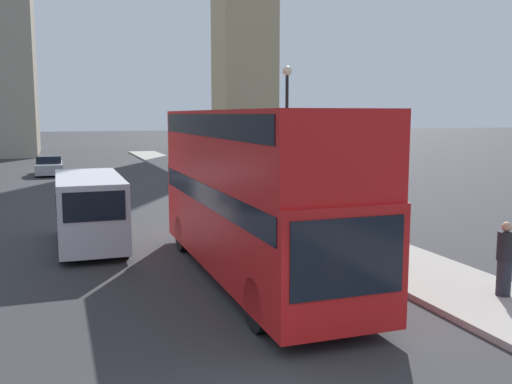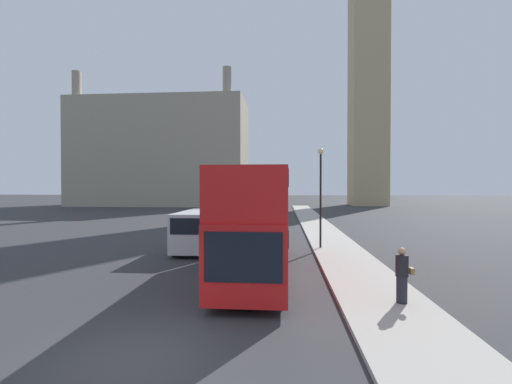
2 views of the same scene
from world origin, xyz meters
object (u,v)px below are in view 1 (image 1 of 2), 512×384
at_px(pedestrian, 505,259).
at_px(parked_sedan, 49,166).
at_px(street_lamp, 287,122).
at_px(white_van, 90,209).
at_px(red_double_decker_bus, 253,186).

xyz_separation_m(pedestrian, parked_sedan, (-10.29, 33.64, -0.39)).
xyz_separation_m(pedestrian, street_lamp, (-1.50, 9.71, 3.03)).
bearing_deg(white_van, red_double_decker_bus, -52.99).
height_order(red_double_decker_bus, parked_sedan, red_double_decker_bus).
bearing_deg(parked_sedan, pedestrian, -72.99).
distance_m(red_double_decker_bus, street_lamp, 7.01).
bearing_deg(red_double_decker_bus, parked_sedan, 100.27).
bearing_deg(parked_sedan, red_double_decker_bus, -79.73).
relative_size(white_van, street_lamp, 0.90).
bearing_deg(pedestrian, street_lamp, 98.79).
xyz_separation_m(white_van, pedestrian, (8.77, -8.93, -0.24)).
bearing_deg(pedestrian, red_double_decker_bus, 142.28).
height_order(red_double_decker_bus, white_van, red_double_decker_bus).
relative_size(red_double_decker_bus, street_lamp, 1.74).
distance_m(red_double_decker_bus, parked_sedan, 30.41).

